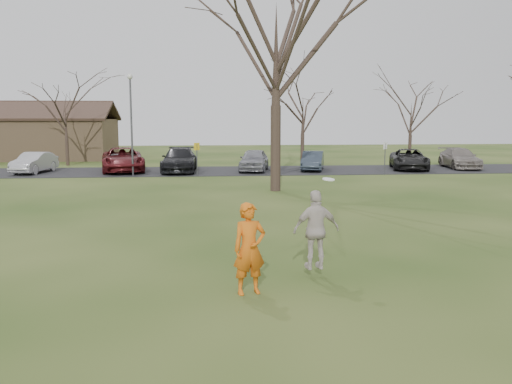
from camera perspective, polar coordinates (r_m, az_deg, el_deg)
The scene contains 16 objects.
ground at distance 11.40m, azimuth 1.90°, elevation -10.31°, with size 120.00×120.00×0.00m, color #1E380F.
parking_strip at distance 35.94m, azimuth -3.12°, elevation 2.31°, with size 62.00×6.50×0.04m, color black.
player_defender at distance 10.76m, azimuth -0.72°, elevation -6.17°, with size 0.69×0.45×1.89m, color #CE5C10.
car_1 at distance 37.25m, azimuth -22.94°, elevation 2.96°, with size 1.43×4.09×1.35m, color #A8A7AD.
car_2 at distance 36.30m, azimuth -14.26°, elevation 3.43°, with size 2.66×5.76×1.60m, color #5B1519.
car_3 at distance 35.48m, azimuth -8.29°, elevation 3.47°, with size 2.21×5.43×1.58m, color black.
car_4 at distance 35.56m, azimuth -0.21°, elevation 3.50°, with size 1.77×4.39×1.50m, color gray.
car_5 at distance 36.26m, azimuth 6.17°, elevation 3.39°, with size 1.38×3.95×1.30m, color #2E3946.
car_6 at distance 38.25m, azimuth 16.29°, elevation 3.44°, with size 2.35×5.10×1.42m, color black.
car_7 at distance 40.40m, azimuth 21.23°, elevation 3.44°, with size 1.97×4.85×1.41m, color gray.
catching_play at distance 11.85m, azimuth 6.55°, elevation -4.09°, with size 1.09×0.56×2.07m.
lamp_post at distance 33.56m, azimuth -13.41°, elevation 8.45°, with size 0.34×0.34×6.27m.
sign_yellow at distance 32.81m, azimuth -6.44°, elevation 4.23°, with size 0.35×0.35×2.08m.
sign_white at distance 34.72m, azimuth 13.83°, elevation 4.26°, with size 0.35×0.35×2.08m.
big_tree at distance 26.18m, azimuth 2.20°, elevation 15.51°, with size 9.00×9.00×14.00m, color #352821, non-canonical shape.
small_tree_row at distance 41.20m, azimuth 2.73°, elevation 8.43°, with size 55.00×5.90×8.50m.
Camera 1 is at (-1.38, -10.73, 3.58)m, focal length 36.85 mm.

